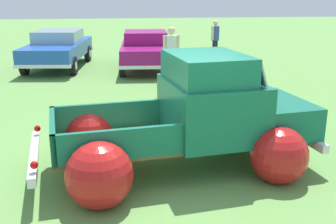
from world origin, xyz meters
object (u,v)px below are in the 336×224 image
show_car_0 (58,47)px  lane_cone_1 (248,114)px  lane_cone_0 (156,111)px  show_car_1 (146,49)px  spectator_1 (171,52)px  vintage_pickup_truck (196,123)px  spectator_0 (215,37)px

show_car_0 → lane_cone_1: (5.05, -8.12, -0.48)m
lane_cone_0 → show_car_1: bearing=87.5°
show_car_0 → lane_cone_1: 9.57m
show_car_0 → spectator_1: 5.46m
vintage_pickup_truck → lane_cone_0: (-0.45, 2.36, -0.45)m
vintage_pickup_truck → show_car_1: bearing=82.8°
show_car_1 → show_car_0: bearing=-100.0°
vintage_pickup_truck → show_car_1: (-0.16, 9.16, 0.02)m
show_car_1 → lane_cone_1: show_car_1 is taller
spectator_0 → show_car_1: bearing=-104.1°
show_car_0 → spectator_0: spectator_0 is taller
show_car_0 → lane_cone_1: show_car_0 is taller
lane_cone_0 → lane_cone_1: size_ratio=1.00×
show_car_0 → vintage_pickup_truck: bearing=25.8°
show_car_0 → lane_cone_0: show_car_0 is taller
spectator_0 → lane_cone_0: size_ratio=2.67×
spectator_0 → lane_cone_1: spectator_0 is taller
show_car_0 → spectator_1: (3.93, -3.78, 0.28)m
lane_cone_0 → lane_cone_1: (1.98, -0.51, 0.00)m
vintage_pickup_truck → lane_cone_1: vintage_pickup_truck is taller
vintage_pickup_truck → show_car_0: bearing=101.2°
spectator_0 → lane_cone_0: 9.56m
show_car_0 → spectator_0: bearing=107.2°
vintage_pickup_truck → spectator_1: size_ratio=2.62×
vintage_pickup_truck → spectator_0: 11.64m
lane_cone_0 → spectator_0: bearing=68.5°
show_car_1 → lane_cone_0: 6.82m
spectator_0 → show_car_0: bearing=-126.1°
spectator_0 → lane_cone_1: size_ratio=2.67×
vintage_pickup_truck → spectator_1: bearing=77.9°
spectator_1 → lane_cone_0: 4.00m
show_car_0 → spectator_1: spectator_1 is taller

